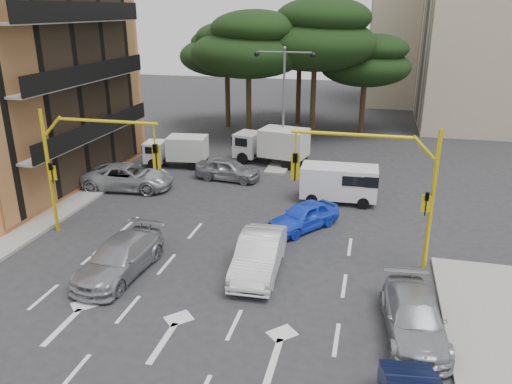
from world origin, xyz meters
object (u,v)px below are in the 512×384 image
at_px(car_blue_compact, 304,216).
at_px(street_lamp_center, 284,85).
at_px(van_white, 339,184).
at_px(box_truck_a, 177,151).
at_px(signal_mast_right, 387,179).
at_px(car_silver_parked, 414,317).
at_px(signal_mast_left, 81,157).
at_px(car_white_hatch, 259,255).
at_px(car_silver_wagon, 120,258).
at_px(box_truck_b, 271,146).
at_px(car_silver_cross_a, 128,177).
at_px(car_silver_cross_b, 228,169).

bearing_deg(car_blue_compact, street_lamp_center, 142.11).
relative_size(van_white, box_truck_a, 0.97).
bearing_deg(signal_mast_right, car_silver_parked, -76.37).
bearing_deg(street_lamp_center, signal_mast_left, -115.91).
height_order(car_white_hatch, box_truck_a, box_truck_a).
xyz_separation_m(street_lamp_center, car_blue_compact, (3.13, -10.97, -4.76)).
relative_size(car_blue_compact, car_silver_wagon, 0.79).
bearing_deg(box_truck_a, car_blue_compact, -136.20).
height_order(box_truck_a, box_truck_b, box_truck_b).
height_order(car_silver_cross_a, van_white, van_white).
relative_size(car_white_hatch, car_silver_parked, 1.04).
height_order(signal_mast_right, box_truck_a, signal_mast_right).
bearing_deg(signal_mast_left, box_truck_b, 65.75).
bearing_deg(car_silver_parked, signal_mast_left, 156.53).
bearing_deg(car_silver_wagon, signal_mast_right, 20.94).
bearing_deg(car_blue_compact, box_truck_b, 146.38).
distance_m(signal_mast_right, box_truck_b, 15.68).
distance_m(car_silver_cross_b, car_silver_parked, 17.55).
bearing_deg(box_truck_a, street_lamp_center, -75.53).
relative_size(street_lamp_center, van_white, 1.86).
bearing_deg(car_white_hatch, car_blue_compact, 73.86).
height_order(car_silver_parked, van_white, van_white).
relative_size(signal_mast_right, car_silver_parked, 1.30).
height_order(signal_mast_right, signal_mast_left, same).
distance_m(car_silver_wagon, car_silver_parked, 11.52).
height_order(car_silver_cross_a, box_truck_b, box_truck_b).
bearing_deg(van_white, car_silver_wagon, -39.23).
xyz_separation_m(signal_mast_right, car_silver_cross_b, (-9.46, 9.38, -3.18)).
height_order(signal_mast_left, car_silver_cross_b, signal_mast_left).
height_order(van_white, box_truck_b, box_truck_b).
bearing_deg(signal_mast_right, car_silver_cross_b, 135.24).
bearing_deg(car_white_hatch, box_truck_a, 121.74).
distance_m(street_lamp_center, car_blue_compact, 12.36).
bearing_deg(car_silver_cross_b, car_silver_cross_a, 125.35).
height_order(car_blue_compact, car_silver_cross_a, car_silver_cross_a).
relative_size(signal_mast_right, van_white, 1.43).
bearing_deg(box_truck_a, car_silver_wagon, -173.37).
xyz_separation_m(box_truck_a, box_truck_b, (6.19, 2.15, 0.21)).
bearing_deg(car_white_hatch, street_lamp_center, 94.67).
relative_size(signal_mast_left, street_lamp_center, 0.77).
bearing_deg(car_silver_wagon, car_silver_cross_b, 89.93).
xyz_separation_m(car_blue_compact, car_silver_parked, (4.80, -7.66, 0.00)).
relative_size(street_lamp_center, box_truck_b, 1.50).
bearing_deg(car_silver_parked, car_silver_wagon, 166.76).
height_order(signal_mast_right, box_truck_b, signal_mast_right).
distance_m(car_white_hatch, car_silver_parked, 6.63).
bearing_deg(car_silver_wagon, car_silver_parked, -3.40).
bearing_deg(signal_mast_left, box_truck_a, 90.51).
xyz_separation_m(car_white_hatch, car_silver_cross_b, (-4.63, 11.07, -0.09)).
relative_size(car_white_hatch, car_silver_cross_b, 1.16).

